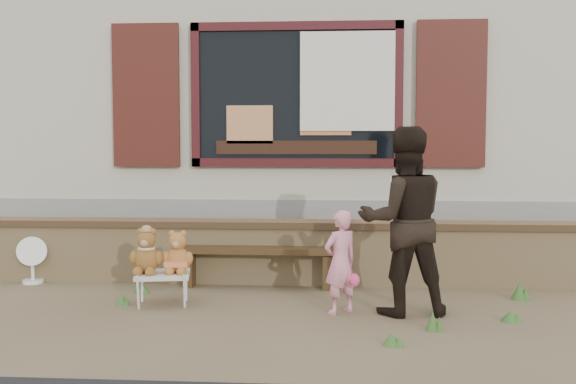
# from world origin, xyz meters

# --- Properties ---
(ground) EXTENTS (80.00, 80.00, 0.00)m
(ground) POSITION_xyz_m (0.00, 0.00, 0.00)
(ground) COLOR brown
(ground) RESTS_ON ground
(shopfront) EXTENTS (8.04, 5.13, 4.00)m
(shopfront) POSITION_xyz_m (0.00, 4.49, 2.00)
(shopfront) COLOR #B4AC92
(shopfront) RESTS_ON ground
(brick_wall) EXTENTS (7.10, 0.36, 0.67)m
(brick_wall) POSITION_xyz_m (0.00, 1.00, 0.34)
(brick_wall) COLOR tan
(brick_wall) RESTS_ON ground
(bench) EXTENTS (1.65, 0.37, 0.42)m
(bench) POSITION_xyz_m (-0.32, 0.80, 0.31)
(bench) COLOR #352512
(bench) RESTS_ON ground
(folding_chair) EXTENTS (0.55, 0.51, 0.30)m
(folding_chair) POSITION_xyz_m (-1.11, -0.03, 0.27)
(folding_chair) COLOR beige
(folding_chair) RESTS_ON ground
(teddy_bear_left) EXTENTS (0.35, 0.32, 0.42)m
(teddy_bear_left) POSITION_xyz_m (-1.25, -0.05, 0.51)
(teddy_bear_left) COLOR brown
(teddy_bear_left) RESTS_ON folding_chair
(teddy_bear_right) EXTENTS (0.33, 0.30, 0.40)m
(teddy_bear_right) POSITION_xyz_m (-0.97, 0.00, 0.50)
(teddy_bear_right) COLOR #975C29
(teddy_bear_right) RESTS_ON folding_chair
(child) EXTENTS (0.39, 0.37, 0.91)m
(child) POSITION_xyz_m (0.52, -0.22, 0.45)
(child) COLOR pink
(child) RESTS_ON ground
(adult) EXTENTS (0.88, 0.74, 1.63)m
(adult) POSITION_xyz_m (1.06, -0.20, 0.81)
(adult) COLOR black
(adult) RESTS_ON ground
(fan_left) EXTENTS (0.32, 0.21, 0.50)m
(fan_left) POSITION_xyz_m (-2.73, 0.80, 0.25)
(fan_left) COLOR white
(fan_left) RESTS_ON ground
(grass_tufts) EXTENTS (3.85, 1.74, 0.16)m
(grass_tufts) POSITION_xyz_m (0.77, -0.10, 0.06)
(grass_tufts) COLOR #376026
(grass_tufts) RESTS_ON ground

